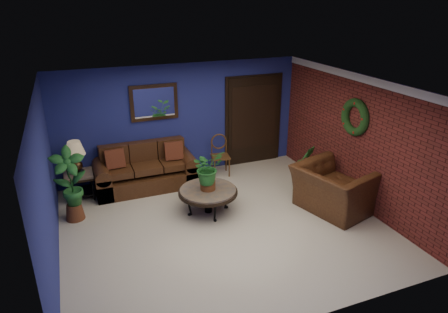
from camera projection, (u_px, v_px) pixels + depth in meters
name	position (u px, v px, depth m)	size (l,w,h in m)	color
floor	(223.00, 225.00, 7.17)	(5.50, 5.50, 0.00)	#C0B49F
wall_back	(182.00, 120.00, 8.86)	(5.50, 0.04, 2.50)	navy
wall_left	(46.00, 187.00, 5.77)	(0.04, 5.00, 2.50)	navy
wall_right_brick	(356.00, 140.00, 7.64)	(0.04, 5.00, 2.50)	maroon
ceiling	(223.00, 87.00, 6.23)	(5.50, 5.00, 0.02)	silver
crown_molding	(363.00, 79.00, 7.18)	(0.03, 5.00, 0.14)	white
wall_mirror	(154.00, 102.00, 8.44)	(1.02, 0.06, 0.77)	#3F2916
closet_door	(253.00, 121.00, 9.50)	(1.44, 0.06, 2.18)	black
wreath	(355.00, 117.00, 7.49)	(0.72, 0.72, 0.16)	black
sofa	(146.00, 172.00, 8.52)	(2.11, 0.91, 0.95)	#492C15
coffee_table	(208.00, 192.00, 7.45)	(1.11, 1.11, 0.48)	#4E4844
end_table	(79.00, 179.00, 8.01)	(0.58, 0.58, 0.53)	#4E4844
table_lamp	(75.00, 154.00, 7.80)	(0.39, 0.39, 0.65)	#3F2916
side_chair	(220.00, 152.00, 9.06)	(0.45, 0.45, 0.92)	brown
armchair	(334.00, 189.00, 7.52)	(1.34, 1.17, 0.87)	#492C15
coffee_plant	(208.00, 169.00, 7.27)	(0.69, 0.64, 0.76)	#602F18
floor_plant	(306.00, 163.00, 8.70)	(0.41, 0.35, 0.84)	#602F18
tall_plant	(70.00, 182.00, 7.08)	(0.61, 0.42, 1.39)	brown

